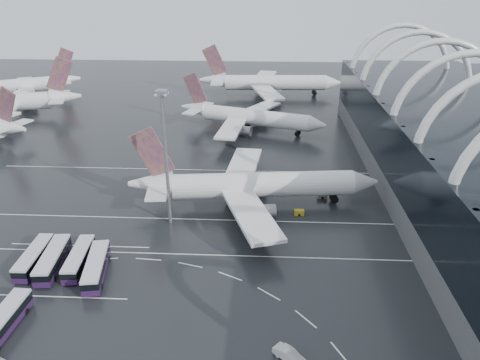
{
  "coord_description": "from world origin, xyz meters",
  "views": [
    {
      "loc": [
        12.18,
        -78.2,
        50.32
      ],
      "look_at": [
        7.15,
        18.17,
        7.0
      ],
      "focal_mm": 35.0,
      "sensor_mm": 36.0,
      "label": 1
    }
  ],
  "objects_px": {
    "airliner_gate_b": "(248,117)",
    "jet_remote_mid": "(15,102)",
    "bus_row_near_b": "(53,259)",
    "gse_cart_belly_c": "(240,207)",
    "bus_row_near_a": "(34,257)",
    "bus_row_far_a": "(2,322)",
    "gse_cart_belly_e": "(269,180)",
    "floodlight_mast": "(165,143)",
    "gse_cart_belly_d": "(322,195)",
    "jet_remote_far": "(28,85)",
    "bus_row_near_c": "(79,259)",
    "van_curve_c": "(290,356)",
    "airliner_main": "(251,186)",
    "airliner_gate_c": "(268,83)",
    "gse_cart_belly_a": "(299,212)",
    "bus_row_near_d": "(96,267)"
  },
  "relations": [
    {
      "from": "airliner_gate_c",
      "to": "gse_cart_belly_a",
      "type": "xyz_separation_m",
      "value": [
        7.01,
        -109.92,
        -4.92
      ]
    },
    {
      "from": "jet_remote_mid",
      "to": "airliner_gate_b",
      "type": "bearing_deg",
      "value": 158.47
    },
    {
      "from": "airliner_gate_c",
      "to": "jet_remote_mid",
      "type": "relative_size",
      "value": 1.23
    },
    {
      "from": "airliner_gate_b",
      "to": "jet_remote_mid",
      "type": "xyz_separation_m",
      "value": [
        -87.4,
        11.7,
        1.06
      ]
    },
    {
      "from": "floodlight_mast",
      "to": "gse_cart_belly_a",
      "type": "xyz_separation_m",
      "value": [
        28.35,
        4.91,
        -17.79
      ]
    },
    {
      "from": "gse_cart_belly_c",
      "to": "gse_cart_belly_e",
      "type": "xyz_separation_m",
      "value": [
        6.82,
        15.48,
        0.08
      ]
    },
    {
      "from": "jet_remote_far",
      "to": "bus_row_near_c",
      "type": "height_order",
      "value": "jet_remote_far"
    },
    {
      "from": "airliner_gate_b",
      "to": "bus_row_near_d",
      "type": "xyz_separation_m",
      "value": [
        -24.04,
        -85.7,
        -2.77
      ]
    },
    {
      "from": "jet_remote_mid",
      "to": "floodlight_mast",
      "type": "distance_m",
      "value": 107.08
    },
    {
      "from": "airliner_gate_c",
      "to": "van_curve_c",
      "type": "xyz_separation_m",
      "value": [
        2.92,
        -153.32,
        -4.65
      ]
    },
    {
      "from": "floodlight_mast",
      "to": "gse_cart_belly_d",
      "type": "xyz_separation_m",
      "value": [
        34.48,
        13.84,
        -17.74
      ]
    },
    {
      "from": "jet_remote_mid",
      "to": "gse_cart_belly_d",
      "type": "height_order",
      "value": "jet_remote_mid"
    },
    {
      "from": "gse_cart_belly_c",
      "to": "floodlight_mast",
      "type": "bearing_deg",
      "value": -154.98
    },
    {
      "from": "jet_remote_far",
      "to": "gse_cart_belly_d",
      "type": "bearing_deg",
      "value": 113.98
    },
    {
      "from": "bus_row_near_c",
      "to": "gse_cart_belly_d",
      "type": "bearing_deg",
      "value": -61.33
    },
    {
      "from": "gse_cart_belly_e",
      "to": "bus_row_near_b",
      "type": "bearing_deg",
      "value": -134.58
    },
    {
      "from": "airliner_gate_b",
      "to": "bus_row_near_a",
      "type": "xyz_separation_m",
      "value": [
        -36.64,
        -83.19,
        -2.88
      ]
    },
    {
      "from": "airliner_gate_b",
      "to": "bus_row_near_c",
      "type": "height_order",
      "value": "airliner_gate_b"
    },
    {
      "from": "jet_remote_mid",
      "to": "bus_row_near_d",
      "type": "relative_size",
      "value": 3.65
    },
    {
      "from": "van_curve_c",
      "to": "gse_cart_belly_e",
      "type": "height_order",
      "value": "van_curve_c"
    },
    {
      "from": "bus_row_near_c",
      "to": "van_curve_c",
      "type": "distance_m",
      "value": 43.4
    },
    {
      "from": "bus_row_near_d",
      "to": "floodlight_mast",
      "type": "relative_size",
      "value": 0.47
    },
    {
      "from": "bus_row_far_a",
      "to": "gse_cart_belly_e",
      "type": "distance_m",
      "value": 70.26
    },
    {
      "from": "bus_row_near_b",
      "to": "bus_row_near_c",
      "type": "height_order",
      "value": "bus_row_near_b"
    },
    {
      "from": "bus_row_near_c",
      "to": "gse_cart_belly_c",
      "type": "distance_m",
      "value": 37.5
    },
    {
      "from": "van_curve_c",
      "to": "airliner_gate_c",
      "type": "bearing_deg",
      "value": 42.51
    },
    {
      "from": "bus_row_near_a",
      "to": "gse_cart_belly_e",
      "type": "xyz_separation_m",
      "value": [
        43.79,
        39.9,
        -1.06
      ]
    },
    {
      "from": "airliner_main",
      "to": "jet_remote_mid",
      "type": "distance_m",
      "value": 112.91
    },
    {
      "from": "floodlight_mast",
      "to": "bus_row_near_d",
      "type": "bearing_deg",
      "value": -115.51
    },
    {
      "from": "gse_cart_belly_d",
      "to": "jet_remote_far",
      "type": "bearing_deg",
      "value": 141.41
    },
    {
      "from": "airliner_main",
      "to": "bus_row_near_a",
      "type": "xyz_separation_m",
      "value": [
        -39.38,
        -26.88,
        -3.21
      ]
    },
    {
      "from": "airliner_main",
      "to": "floodlight_mast",
      "type": "distance_m",
      "value": 23.78
    },
    {
      "from": "gse_cart_belly_a",
      "to": "gse_cart_belly_e",
      "type": "bearing_deg",
      "value": 111.03
    },
    {
      "from": "bus_row_near_b",
      "to": "bus_row_near_a",
      "type": "bearing_deg",
      "value": 75.17
    },
    {
      "from": "airliner_main",
      "to": "bus_row_near_c",
      "type": "distance_m",
      "value": 41.05
    },
    {
      "from": "gse_cart_belly_d",
      "to": "bus_row_near_b",
      "type": "bearing_deg",
      "value": -148.79
    },
    {
      "from": "jet_remote_far",
      "to": "gse_cart_belly_e",
      "type": "relative_size",
      "value": 18.26
    },
    {
      "from": "airliner_gate_b",
      "to": "airliner_gate_c",
      "type": "relative_size",
      "value": 0.83
    },
    {
      "from": "airliner_gate_b",
      "to": "airliner_gate_c",
      "type": "height_order",
      "value": "airliner_gate_c"
    },
    {
      "from": "bus_row_near_b",
      "to": "gse_cart_belly_c",
      "type": "xyz_separation_m",
      "value": [
        33.13,
        25.05,
        -1.23
      ]
    },
    {
      "from": "airliner_main",
      "to": "van_curve_c",
      "type": "height_order",
      "value": "airliner_main"
    },
    {
      "from": "bus_row_near_d",
      "to": "gse_cart_belly_a",
      "type": "bearing_deg",
      "value": -66.13
    },
    {
      "from": "airliner_gate_b",
      "to": "gse_cart_belly_d",
      "type": "relative_size",
      "value": 22.04
    },
    {
      "from": "van_curve_c",
      "to": "floodlight_mast",
      "type": "relative_size",
      "value": 0.18
    },
    {
      "from": "airliner_gate_b",
      "to": "jet_remote_far",
      "type": "xyz_separation_m",
      "value": [
        -96.69,
        41.27,
        0.61
      ]
    },
    {
      "from": "bus_row_near_b",
      "to": "gse_cart_belly_a",
      "type": "height_order",
      "value": "bus_row_near_b"
    },
    {
      "from": "airliner_main",
      "to": "airliner_gate_c",
      "type": "distance_m",
      "value": 105.54
    },
    {
      "from": "bus_row_near_a",
      "to": "bus_row_far_a",
      "type": "distance_m",
      "value": 17.77
    },
    {
      "from": "airliner_main",
      "to": "gse_cart_belly_d",
      "type": "height_order",
      "value": "airliner_main"
    },
    {
      "from": "bus_row_near_a",
      "to": "gse_cart_belly_e",
      "type": "distance_m",
      "value": 59.25
    }
  ]
}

